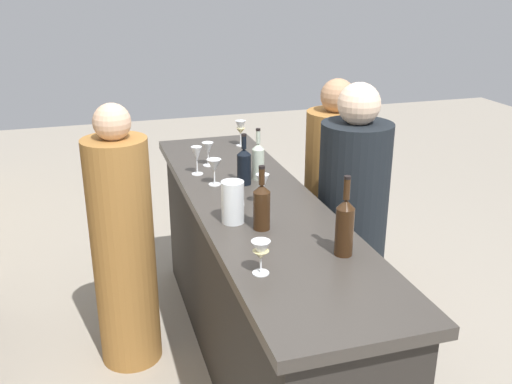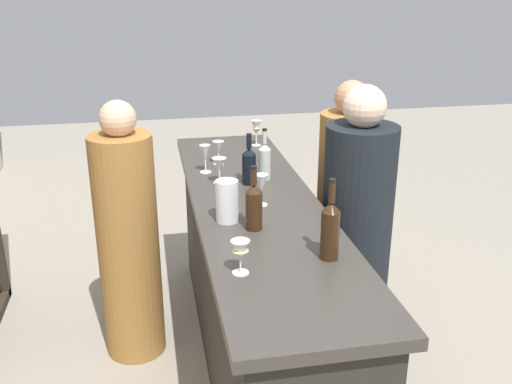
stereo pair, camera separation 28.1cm
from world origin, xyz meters
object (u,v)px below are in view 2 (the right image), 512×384
Objects in this scene: wine_bottle_second_left_amber_brown at (254,205)px; wine_bottle_center_near_black at (249,165)px; wine_glass_near_left at (256,128)px; wine_glass_far_center at (205,154)px; person_right_guest at (128,243)px; person_left_guest at (346,205)px; wine_bottle_second_right_clear_pale at (264,160)px; water_pitcher at (227,201)px; wine_glass_near_center at (261,184)px; wine_glass_far_left at (219,165)px; person_center_guest at (356,238)px; wine_glass_far_right at (240,251)px; wine_bottle_leftmost_amber_brown at (330,229)px; wine_glass_near_right at (218,148)px.

wine_bottle_second_left_amber_brown is 1.06× the size of wine_bottle_center_near_black.
wine_glass_near_left reaches higher than wine_glass_far_center.
wine_glass_far_center is 0.66m from person_right_guest.
person_left_guest is at bearing -125.87° from wine_glass_near_left.
water_pitcher is at bearing 152.03° from wine_bottle_second_right_clear_pale.
person_left_guest is at bearing -82.65° from wine_glass_far_center.
wine_glass_near_center is 0.98× the size of wine_glass_far_center.
wine_glass_near_left reaches higher than wine_glass_near_center.
wine_bottle_center_near_black is 1.42× the size of water_pitcher.
wine_glass_near_left is 1.18× the size of wine_glass_far_left.
wine_glass_far_left is 0.89× the size of wine_glass_far_center.
person_right_guest is (0.24, 1.23, -0.03)m from person_center_guest.
wine_bottle_second_left_amber_brown is 0.68m from wine_bottle_second_right_clear_pale.
wine_glass_far_center is at bearing 60.68° from wine_bottle_second_right_clear_pale.
wine_bottle_second_left_amber_brown reaches higher than wine_glass_far_right.
person_right_guest is (0.61, 0.59, -0.42)m from wine_bottle_second_left_amber_brown.
person_right_guest is (0.34, 0.68, -0.42)m from wine_glass_near_center.
water_pitcher is at bearing -2.61° from wine_glass_far_right.
wine_bottle_leftmost_amber_brown is at bearing -165.83° from wine_glass_near_center.
wine_bottle_leftmost_amber_brown is 2.35× the size of wine_glass_far_left.
wine_glass_far_left is 0.10× the size of person_right_guest.
wine_glass_far_left is 1.03m from wine_glass_far_right.
wine_glass_near_center is (0.61, 0.15, -0.02)m from wine_bottle_leftmost_amber_brown.
wine_glass_near_right is at bearing 1.90° from wine_bottle_second_left_amber_brown.
wine_glass_far_center is 0.11× the size of person_left_guest.
wine_bottle_center_near_black reaches higher than water_pitcher.
wine_bottle_second_left_amber_brown is 0.15m from water_pitcher.
wine_glass_far_right is 0.51m from water_pitcher.
wine_glass_near_center is 0.11× the size of person_right_guest.
wine_bottle_leftmost_amber_brown is 1.23m from wine_glass_far_center.
wine_glass_near_center is at bearing -179.36° from wine_bottle_center_near_black.
person_right_guest reaches higher than wine_glass_near_center.
wine_bottle_second_right_clear_pale is 0.20× the size of person_left_guest.
person_center_guest is (-0.45, -0.77, -0.39)m from wine_glass_far_center.
wine_bottle_center_near_black is at bearing -21.56° from water_pitcher.
person_right_guest is (0.50, 0.48, -0.41)m from water_pitcher.
person_center_guest is at bearing -15.80° from person_right_guest.
wine_glass_far_left is 0.21m from wine_glass_far_center.
wine_bottle_leftmost_amber_brown is at bearing -162.37° from wine_glass_far_center.
wine_glass_near_center is 0.39m from wine_glass_far_left.
wine_glass_near_center is 0.25m from water_pitcher.
wine_bottle_second_left_amber_brown is 0.97m from wine_glass_near_right.
wine_bottle_second_left_amber_brown reaches higher than wine_glass_far_center.
wine_glass_far_center is (0.20, 0.05, 0.01)m from wine_glass_far_left.
person_right_guest is at bearing 91.69° from wine_glass_far_left.
person_right_guest is at bearing 41.11° from wine_bottle_leftmost_amber_brown.
water_pitcher reaches higher than wine_glass_far_left.
wine_glass_near_left is 0.12× the size of person_right_guest.
wine_bottle_center_near_black is at bearing -8.28° from wine_bottle_second_left_amber_brown.
person_left_guest reaches higher than wine_glass_far_left.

